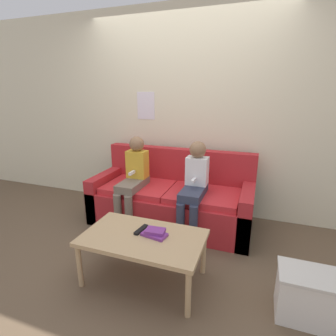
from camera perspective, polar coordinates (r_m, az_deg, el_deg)
ground_plane at (r=2.97m, az=-2.56°, el=-15.87°), size 10.00×10.00×0.00m
wall_back at (r=3.47m, az=3.57°, el=11.72°), size 8.00×0.07×2.60m
couch at (r=3.26m, az=0.85°, el=-6.94°), size 1.92×0.80×0.88m
coffee_table at (r=2.29m, az=-5.43°, el=-15.44°), size 1.01×0.59×0.43m
person_left at (r=3.14m, az=-7.59°, el=-1.93°), size 0.24×0.55×1.07m
person_right at (r=2.89m, az=5.71°, el=-3.52°), size 0.24×0.55×1.06m
tv_remote at (r=2.33m, az=-5.89°, el=-13.20°), size 0.06×0.17×0.02m
book_stack at (r=2.25m, az=-2.90°, el=-13.92°), size 0.22×0.15×0.05m
storage_box at (r=2.30m, az=28.08°, el=-23.33°), size 0.42×0.30×0.37m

